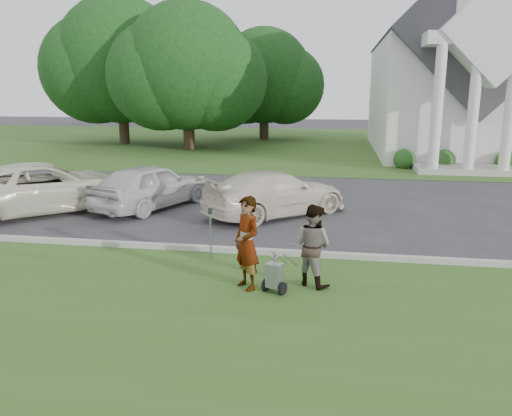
% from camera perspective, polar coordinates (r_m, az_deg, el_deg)
% --- Properties ---
extents(ground, '(120.00, 120.00, 0.00)m').
position_cam_1_polar(ground, '(11.92, -1.17, -6.11)').
color(ground, '#333335').
rests_on(ground, ground).
extents(grass_strip, '(80.00, 7.00, 0.01)m').
position_cam_1_polar(grass_strip, '(9.21, -4.64, -12.21)').
color(grass_strip, '#33581E').
rests_on(grass_strip, ground).
extents(church_lawn, '(80.00, 30.00, 0.01)m').
position_cam_1_polar(church_lawn, '(38.31, 6.23, 7.32)').
color(church_lawn, '#33581E').
rests_on(church_lawn, ground).
extents(curb, '(80.00, 0.18, 0.15)m').
position_cam_1_polar(curb, '(12.41, -0.71, -4.95)').
color(curb, '#9E9E93').
rests_on(curb, ground).
extents(church, '(9.19, 19.00, 24.10)m').
position_cam_1_polar(church, '(34.92, 21.60, 15.67)').
color(church, white).
rests_on(church, ground).
extents(tree_left, '(10.63, 8.40, 9.71)m').
position_cam_1_polar(tree_left, '(34.56, -7.91, 15.11)').
color(tree_left, '#332316').
rests_on(tree_left, ground).
extents(tree_far, '(11.64, 9.20, 10.73)m').
position_cam_1_polar(tree_far, '(39.50, -15.27, 15.39)').
color(tree_far, '#332316').
rests_on(tree_far, ground).
extents(tree_back, '(9.61, 7.60, 8.89)m').
position_cam_1_polar(tree_back, '(41.49, 0.93, 14.38)').
color(tree_back, '#332316').
rests_on(tree_back, ground).
extents(striping_cart, '(0.69, 0.96, 0.83)m').
position_cam_1_polar(striping_cart, '(10.02, 2.14, -7.78)').
color(striping_cart, black).
rests_on(striping_cart, ground).
extents(person_left, '(0.81, 0.82, 1.92)m').
position_cam_1_polar(person_left, '(10.04, -1.04, -4.11)').
color(person_left, '#999999').
rests_on(person_left, ground).
extents(person_right, '(1.05, 1.00, 1.72)m').
position_cam_1_polar(person_right, '(10.31, 6.51, -4.31)').
color(person_right, '#999999').
rests_on(person_right, ground).
extents(parking_meter_near, '(0.09, 0.08, 1.28)m').
position_cam_1_polar(parking_meter_near, '(11.94, -5.22, -2.07)').
color(parking_meter_near, gray).
rests_on(parking_meter_near, ground).
extents(car_a, '(6.21, 6.00, 1.64)m').
position_cam_1_polar(car_a, '(17.96, -22.92, 2.19)').
color(car_a, beige).
rests_on(car_a, ground).
extents(car_b, '(3.44, 4.92, 1.55)m').
position_cam_1_polar(car_b, '(17.45, -11.92, 2.51)').
color(car_b, silver).
rests_on(car_b, ground).
extents(car_c, '(5.00, 4.83, 1.44)m').
position_cam_1_polar(car_c, '(16.13, 2.25, 1.70)').
color(car_c, beige).
rests_on(car_c, ground).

